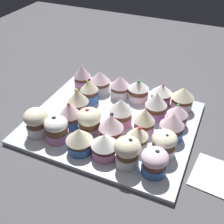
{
  "coord_description": "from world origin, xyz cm",
  "views": [
    {
      "loc": [
        24.28,
        -54.75,
        49.57
      ],
      "look_at": [
        0.0,
        0.0,
        4.2
      ],
      "focal_mm": 44.83,
      "sensor_mm": 36.0,
      "label": 1
    }
  ],
  "objects_px": {
    "cupcake_5": "(154,161)",
    "cupcake_23": "(183,98)",
    "cupcake_7": "(89,121)",
    "cupcake_15": "(89,91)",
    "napkin": "(220,178)",
    "cupcake_3": "(104,145)",
    "cupcake_21": "(138,90)",
    "baking_tray": "(112,122)",
    "cupcake_13": "(145,120)",
    "cupcake_0": "(36,121)",
    "cupcake_6": "(70,114)",
    "cupcake_4": "(127,151)",
    "cupcake_16": "(156,105)",
    "cupcake_10": "(164,143)",
    "cupcake_18": "(82,76)",
    "cupcake_2": "(79,139)",
    "cupcake_9": "(137,137)",
    "cupcake_14": "(172,125)",
    "cupcake_22": "(161,94)",
    "cupcake_1": "(57,129)",
    "cupcake_20": "(120,86)",
    "cupcake_8": "(111,127)",
    "cupcake_19": "(100,81)",
    "cupcake_17": "(177,115)",
    "cupcake_11": "(78,101)",
    "cupcake_12": "(121,111)"
  },
  "relations": [
    {
      "from": "cupcake_6",
      "to": "cupcake_15",
      "type": "distance_m",
      "value": 0.12
    },
    {
      "from": "cupcake_0",
      "to": "cupcake_12",
      "type": "height_order",
      "value": "cupcake_12"
    },
    {
      "from": "cupcake_4",
      "to": "cupcake_16",
      "type": "distance_m",
      "value": 0.2
    },
    {
      "from": "cupcake_7",
      "to": "baking_tray",
      "type": "bearing_deg",
      "value": 64.82
    },
    {
      "from": "cupcake_6",
      "to": "cupcake_14",
      "type": "relative_size",
      "value": 1.03
    },
    {
      "from": "cupcake_1",
      "to": "cupcake_4",
      "type": "height_order",
      "value": "cupcake_4"
    },
    {
      "from": "cupcake_17",
      "to": "cupcake_18",
      "type": "xyz_separation_m",
      "value": [
        -0.32,
        0.07,
        0.01
      ]
    },
    {
      "from": "cupcake_13",
      "to": "cupcake_21",
      "type": "relative_size",
      "value": 1.01
    },
    {
      "from": "napkin",
      "to": "baking_tray",
      "type": "bearing_deg",
      "value": 165.67
    },
    {
      "from": "cupcake_7",
      "to": "cupcake_21",
      "type": "height_order",
      "value": "cupcake_7"
    },
    {
      "from": "cupcake_15",
      "to": "cupcake_14",
      "type": "bearing_deg",
      "value": -12.93
    },
    {
      "from": "baking_tray",
      "to": "cupcake_13",
      "type": "relative_size",
      "value": 6.2
    },
    {
      "from": "cupcake_3",
      "to": "cupcake_21",
      "type": "bearing_deg",
      "value": 91.66
    },
    {
      "from": "cupcake_18",
      "to": "cupcake_21",
      "type": "height_order",
      "value": "cupcake_18"
    },
    {
      "from": "cupcake_6",
      "to": "cupcake_1",
      "type": "bearing_deg",
      "value": -92.72
    },
    {
      "from": "cupcake_4",
      "to": "cupcake_15",
      "type": "relative_size",
      "value": 1.07
    },
    {
      "from": "cupcake_6",
      "to": "cupcake_4",
      "type": "bearing_deg",
      "value": -19.74
    },
    {
      "from": "baking_tray",
      "to": "cupcake_10",
      "type": "relative_size",
      "value": 6.62
    },
    {
      "from": "cupcake_9",
      "to": "cupcake_10",
      "type": "relative_size",
      "value": 1.0
    },
    {
      "from": "cupcake_14",
      "to": "napkin",
      "type": "height_order",
      "value": "cupcake_14"
    },
    {
      "from": "cupcake_7",
      "to": "cupcake_10",
      "type": "relative_size",
      "value": 1.16
    },
    {
      "from": "cupcake_9",
      "to": "napkin",
      "type": "relative_size",
      "value": 0.55
    },
    {
      "from": "cupcake_14",
      "to": "cupcake_18",
      "type": "distance_m",
      "value": 0.34
    },
    {
      "from": "baking_tray",
      "to": "cupcake_14",
      "type": "distance_m",
      "value": 0.17
    },
    {
      "from": "cupcake_16",
      "to": "cupcake_14",
      "type": "bearing_deg",
      "value": -46.33
    },
    {
      "from": "cupcake_12",
      "to": "cupcake_13",
      "type": "height_order",
      "value": "cupcake_12"
    },
    {
      "from": "cupcake_11",
      "to": "cupcake_21",
      "type": "bearing_deg",
      "value": 46.35
    },
    {
      "from": "cupcake_8",
      "to": "cupcake_19",
      "type": "bearing_deg",
      "value": 122.72
    },
    {
      "from": "cupcake_2",
      "to": "cupcake_9",
      "type": "height_order",
      "value": "same"
    },
    {
      "from": "cupcake_4",
      "to": "cupcake_13",
      "type": "height_order",
      "value": "cupcake_4"
    },
    {
      "from": "cupcake_7",
      "to": "napkin",
      "type": "xyz_separation_m",
      "value": [
        0.33,
        -0.01,
        -0.05
      ]
    },
    {
      "from": "cupcake_18",
      "to": "cupcake_4",
      "type": "bearing_deg",
      "value": -45.05
    },
    {
      "from": "cupcake_16",
      "to": "napkin",
      "type": "bearing_deg",
      "value": -35.82
    },
    {
      "from": "cupcake_1",
      "to": "cupcake_20",
      "type": "distance_m",
      "value": 0.25
    },
    {
      "from": "cupcake_5",
      "to": "cupcake_23",
      "type": "distance_m",
      "value": 0.26
    },
    {
      "from": "napkin",
      "to": "cupcake_12",
      "type": "bearing_deg",
      "value": 164.57
    },
    {
      "from": "cupcake_2",
      "to": "cupcake_23",
      "type": "xyz_separation_m",
      "value": [
        0.18,
        0.27,
        0.0
      ]
    },
    {
      "from": "cupcake_1",
      "to": "cupcake_5",
      "type": "height_order",
      "value": "cupcake_1"
    },
    {
      "from": "cupcake_0",
      "to": "cupcake_6",
      "type": "relative_size",
      "value": 0.96
    },
    {
      "from": "baking_tray",
      "to": "cupcake_1",
      "type": "xyz_separation_m",
      "value": [
        -0.1,
        -0.12,
        0.04
      ]
    },
    {
      "from": "cupcake_9",
      "to": "cupcake_22",
      "type": "relative_size",
      "value": 0.97
    },
    {
      "from": "cupcake_0",
      "to": "cupcake_18",
      "type": "xyz_separation_m",
      "value": [
        -0.0,
        0.25,
        0.0
      ]
    },
    {
      "from": "cupcake_11",
      "to": "cupcake_22",
      "type": "xyz_separation_m",
      "value": [
        0.2,
        0.14,
        -0.01
      ]
    },
    {
      "from": "cupcake_7",
      "to": "cupcake_15",
      "type": "xyz_separation_m",
      "value": [
        -0.07,
        0.13,
        -0.0
      ]
    },
    {
      "from": "cupcake_5",
      "to": "cupcake_9",
      "type": "distance_m",
      "value": 0.09
    },
    {
      "from": "cupcake_10",
      "to": "cupcake_7",
      "type": "bearing_deg",
      "value": -178.86
    },
    {
      "from": "cupcake_8",
      "to": "cupcake_11",
      "type": "xyz_separation_m",
      "value": [
        -0.13,
        0.06,
        0.0
      ]
    },
    {
      "from": "cupcake_18",
      "to": "cupcake_7",
      "type": "bearing_deg",
      "value": -56.94
    },
    {
      "from": "cupcake_13",
      "to": "cupcake_20",
      "type": "bearing_deg",
      "value": 133.49
    },
    {
      "from": "cupcake_9",
      "to": "cupcake_17",
      "type": "bearing_deg",
      "value": 61.81
    }
  ]
}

